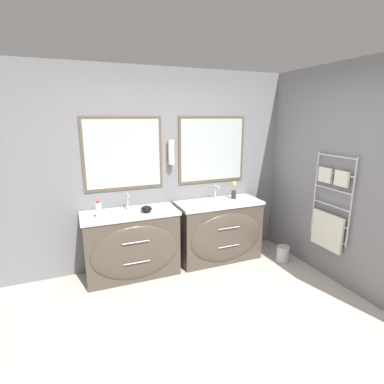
# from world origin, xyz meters

# --- Properties ---
(ground_plane) EXTENTS (16.00, 16.00, 0.00)m
(ground_plane) POSITION_xyz_m (0.00, 0.00, 0.00)
(ground_plane) COLOR #BCB5A8
(wall_back) EXTENTS (5.12, 0.16, 2.60)m
(wall_back) POSITION_xyz_m (0.00, 1.83, 1.31)
(wall_back) COLOR slate
(wall_back) RESTS_ON ground_plane
(wall_right) EXTENTS (0.13, 3.70, 2.60)m
(wall_right) POSITION_xyz_m (1.79, 0.81, 1.29)
(wall_right) COLOR slate
(wall_right) RESTS_ON ground_plane
(vanity_left) EXTENTS (1.18, 0.57, 0.85)m
(vanity_left) POSITION_xyz_m (-0.54, 1.50, 0.43)
(vanity_left) COLOR #4C4238
(vanity_left) RESTS_ON ground_plane
(vanity_right) EXTENTS (1.18, 0.57, 0.85)m
(vanity_right) POSITION_xyz_m (0.70, 1.50, 0.43)
(vanity_right) COLOR #4C4238
(vanity_right) RESTS_ON ground_plane
(faucet_left) EXTENTS (0.17, 0.13, 0.21)m
(faucet_left) POSITION_xyz_m (-0.54, 1.66, 0.95)
(faucet_left) COLOR silver
(faucet_left) RESTS_ON vanity_left
(faucet_right) EXTENTS (0.17, 0.13, 0.21)m
(faucet_right) POSITION_xyz_m (0.70, 1.66, 0.95)
(faucet_right) COLOR silver
(faucet_right) RESTS_ON vanity_right
(toiletry_bottle) EXTENTS (0.07, 0.07, 0.20)m
(toiletry_bottle) POSITION_xyz_m (-0.91, 1.45, 0.94)
(toiletry_bottle) COLOR silver
(toiletry_bottle) RESTS_ON vanity_left
(amenity_bowl) EXTENTS (0.14, 0.14, 0.08)m
(amenity_bowl) POSITION_xyz_m (-0.35, 1.45, 0.89)
(amenity_bowl) COLOR black
(amenity_bowl) RESTS_ON vanity_left
(flower_vase) EXTENTS (0.07, 0.07, 0.25)m
(flower_vase) POSITION_xyz_m (0.96, 1.60, 0.95)
(flower_vase) COLOR #332D2D
(flower_vase) RESTS_ON vanity_right
(soap_dish) EXTENTS (0.10, 0.07, 0.04)m
(soap_dish) POSITION_xyz_m (0.47, 1.40, 0.86)
(soap_dish) COLOR white
(soap_dish) RESTS_ON vanity_right
(waste_bin) EXTENTS (0.18, 0.18, 0.23)m
(waste_bin) POSITION_xyz_m (1.49, 1.09, 0.12)
(waste_bin) COLOR #B7B7BC
(waste_bin) RESTS_ON ground_plane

